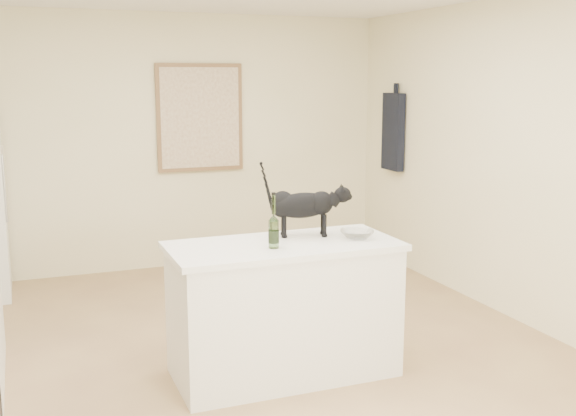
{
  "coord_description": "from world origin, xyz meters",
  "views": [
    {
      "loc": [
        -1.46,
        -4.27,
        1.96
      ],
      "look_at": [
        0.15,
        -0.15,
        1.12
      ],
      "focal_mm": 43.06,
      "sensor_mm": 36.0,
      "label": 1
    }
  ],
  "objects": [
    {
      "name": "wall_right",
      "position": [
        2.25,
        0.0,
        1.3
      ],
      "size": [
        0.0,
        5.5,
        5.5
      ],
      "primitive_type": "plane",
      "rotation": [
        1.57,
        0.0,
        -1.57
      ],
      "color": "beige",
      "rests_on": "ground"
    },
    {
      "name": "floor",
      "position": [
        0.0,
        0.0,
        0.0
      ],
      "size": [
        5.5,
        5.5,
        0.0
      ],
      "primitive_type": "plane",
      "color": "tan",
      "rests_on": "ground"
    },
    {
      "name": "wall_back",
      "position": [
        0.0,
        2.75,
        1.3
      ],
      "size": [
        4.5,
        0.0,
        4.5
      ],
      "primitive_type": "plane",
      "rotation": [
        1.57,
        0.0,
        0.0
      ],
      "color": "beige",
      "rests_on": "ground"
    },
    {
      "name": "hanging_garment",
      "position": [
        2.19,
        2.05,
        1.4
      ],
      "size": [
        0.08,
        0.34,
        0.8
      ],
      "primitive_type": "cube",
      "color": "black",
      "rests_on": "wall_right"
    },
    {
      "name": "glass_bowl",
      "position": [
        0.61,
        -0.25,
        0.93
      ],
      "size": [
        0.29,
        0.29,
        0.06
      ],
      "primitive_type": "imported",
      "rotation": [
        0.0,
        0.0,
        -0.4
      ],
      "color": "silver",
      "rests_on": "island_top"
    },
    {
      "name": "wine_bottle",
      "position": [
        -0.0,
        -0.3,
        1.05
      ],
      "size": [
        0.07,
        0.07,
        0.31
      ],
      "primitive_type": "cylinder",
      "rotation": [
        0.0,
        0.0,
        -0.13
      ],
      "color": "#386227",
      "rests_on": "island_top"
    },
    {
      "name": "island_top",
      "position": [
        0.1,
        -0.2,
        0.88
      ],
      "size": [
        1.5,
        0.7,
        0.04
      ],
      "primitive_type": "cube",
      "color": "white",
      "rests_on": "island_base"
    },
    {
      "name": "island_base",
      "position": [
        0.1,
        -0.2,
        0.43
      ],
      "size": [
        1.44,
        0.67,
        0.86
      ],
      "primitive_type": "cube",
      "color": "white",
      "rests_on": "floor"
    },
    {
      "name": "black_cat",
      "position": [
        0.29,
        -0.06,
        1.09
      ],
      "size": [
        0.57,
        0.31,
        0.38
      ],
      "primitive_type": null,
      "rotation": [
        0.0,
        0.0,
        -0.28
      ],
      "color": "black",
      "rests_on": "island_top"
    },
    {
      "name": "artwork_frame",
      "position": [
        0.3,
        2.72,
        1.55
      ],
      "size": [
        0.9,
        0.03,
        1.1
      ],
      "primitive_type": "cube",
      "color": "brown",
      "rests_on": "wall_back"
    },
    {
      "name": "fridge_paper",
      "position": [
        -1.6,
        2.37,
        1.28
      ],
      "size": [
        0.03,
        0.12,
        0.15
      ],
      "primitive_type": "cube",
      "rotation": [
        0.0,
        0.0,
        -0.18
      ],
      "color": "beige",
      "rests_on": "fridge"
    },
    {
      "name": "wall_front",
      "position": [
        0.0,
        -2.75,
        1.3
      ],
      "size": [
        4.5,
        0.0,
        4.5
      ],
      "primitive_type": "plane",
      "rotation": [
        -1.57,
        0.0,
        0.0
      ],
      "color": "beige",
      "rests_on": "ground"
    },
    {
      "name": "artwork_canvas",
      "position": [
        0.3,
        2.7,
        1.55
      ],
      "size": [
        0.82,
        0.0,
        1.02
      ],
      "primitive_type": "cube",
      "color": "beige",
      "rests_on": "wall_back"
    }
  ]
}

